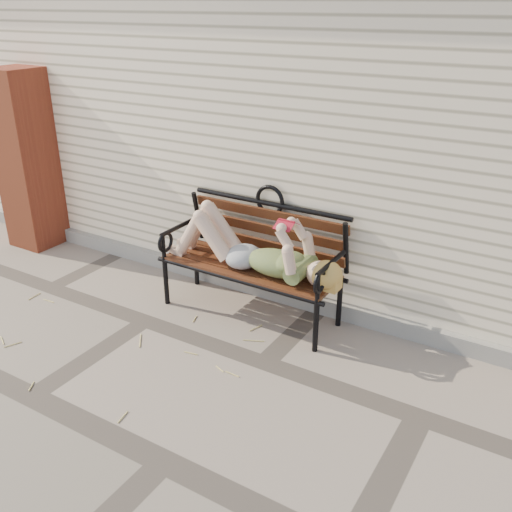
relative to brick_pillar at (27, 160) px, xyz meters
The scene contains 7 objects.
ground 2.62m from the brick_pillar, 18.06° to the right, with size 80.00×80.00×0.00m, color gray.
house_wall 3.26m from the brick_pillar, 44.37° to the left, with size 8.00×4.00×3.00m, color #F7E2C1.
foundation_strip 2.49m from the brick_pillar, ahead, with size 8.00×0.10×0.15m, color gray.
brick_pillar is the anchor object (origin of this frame).
garden_bench 3.06m from the brick_pillar, ahead, with size 1.77×0.70×1.15m.
reading_woman 3.07m from the brick_pillar, ahead, with size 1.67×0.38×0.53m.
straw_scatter 2.59m from the brick_pillar, 25.68° to the right, with size 2.95×1.66×0.01m.
Camera 1 is at (3.16, -3.28, 2.66)m, focal length 40.00 mm.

